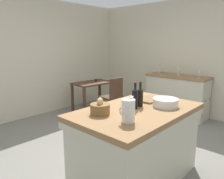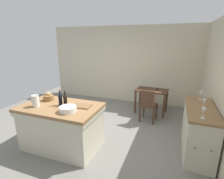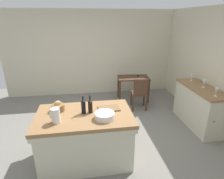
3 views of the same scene
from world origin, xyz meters
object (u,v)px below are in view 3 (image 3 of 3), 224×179
Objects in this scene: side_cabinet at (199,106)px; writing_desk at (133,81)px; pitcher at (56,115)px; wine_glass_far_left at (216,91)px; island_table at (86,136)px; wine_glass_left at (204,82)px; wash_bowl at (105,116)px; wooden_chair at (139,93)px; cutting_board at (109,108)px; wine_bottle_amber at (83,106)px; bread_basket at (58,107)px; wine_glass_middle at (192,76)px; wine_bottle_dark at (90,106)px.

writing_desk is (-1.11, 1.61, 0.14)m from side_cabinet.
pitcher reaches higher than wine_glass_far_left.
wine_glass_left reaches higher than island_table.
wine_glass_left reaches higher than wash_bowl.
wooden_chair reaches higher than island_table.
wine_glass_far_left reaches higher than cutting_board.
island_table is at bearing -163.21° from side_cabinet.
wash_bowl is 0.39m from wine_bottle_amber.
island_table reaches higher than writing_desk.
wine_glass_far_left is (2.53, 0.25, 0.02)m from wine_bottle_amber.
wine_glass_far_left is (2.53, 0.29, 0.56)m from island_table.
wine_bottle_amber is 2.71m from wine_glass_left.
writing_desk is at bearing 90.54° from wooden_chair.
bread_basket is (-0.01, 0.37, -0.05)m from pitcher.
wine_bottle_amber is (0.40, 0.22, 0.01)m from pitcher.
writing_desk is at bearing 125.43° from wine_glass_left.
pitcher is 0.86× the size of wine_bottle_amber.
wine_bottle_amber is at bearing -174.34° from wine_glass_far_left.
writing_desk is 2.39m from wine_glass_far_left.
writing_desk is at bearing 65.97° from wash_bowl.
side_cabinet is 8.15× the size of wine_glass_far_left.
wine_glass_middle is at bearing 19.60° from bread_basket.
wine_bottle_amber is at bearing -154.74° from wine_glass_middle.
pitcher reaches higher than wooden_chair.
wooden_chair is 2.29m from wash_bowl.
wine_glass_middle is (1.13, -0.48, 0.55)m from wooden_chair.
pitcher is 3.33m from wine_glass_middle.
wine_bottle_amber is (0.42, -0.15, 0.06)m from bread_basket.
wine_bottle_dark is at bearing -166.13° from cutting_board.
island_table is 1.73× the size of wooden_chair.
pitcher is (-2.97, -0.96, 0.55)m from side_cabinet.
cutting_board is at bearing -152.27° from wine_glass_middle.
wash_bowl is at bearing -167.98° from wine_glass_far_left.
wine_bottle_amber is at bearing 28.81° from pitcher.
bread_basket is at bearing 153.18° from wash_bowl.
wine_bottle_amber is at bearing 99.10° from island_table.
wine_glass_far_left reaches higher than wooden_chair.
island_table is at bearing -130.06° from wooden_chair.
wine_bottle_amber is at bearing -19.80° from bread_basket.
wine_glass_middle is at bearing 87.24° from side_cabinet.
wine_glass_left is at bearing 16.70° from island_table.
side_cabinet is at bearing -41.16° from wooden_chair.
wooden_chair is 2.74m from pitcher.
writing_desk is (1.46, 2.38, 0.12)m from island_table.
wine_glass_middle reaches higher than cutting_board.
wash_bowl is at bearing -34.93° from wine_bottle_amber.
side_cabinet is at bearing 16.79° from island_table.
wine_glass_middle reaches higher than bread_basket.
writing_desk is 2.80m from wine_bottle_amber.
island_table is at bearing -158.41° from wine_bottle_dark.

